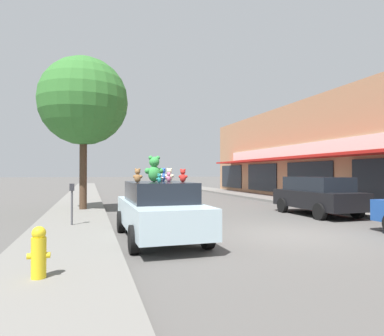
% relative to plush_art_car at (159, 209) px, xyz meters
% --- Properties ---
extents(ground_plane, '(260.00, 260.00, 0.00)m').
position_rel_plush_art_car_xyz_m(ground_plane, '(3.61, -0.44, -0.80)').
color(ground_plane, '#514F4C').
extents(sidewalk_near, '(2.32, 90.00, 0.15)m').
position_rel_plush_art_car_xyz_m(sidewalk_near, '(-2.28, -0.44, -0.72)').
color(sidewalk_near, slate).
rests_on(sidewalk_near, ground_plane).
extents(plush_art_car, '(1.93, 4.54, 1.51)m').
position_rel_plush_art_car_xyz_m(plush_art_car, '(0.00, 0.00, 0.00)').
color(plush_art_car, '#ADC6D1').
rests_on(plush_art_car, ground_plane).
extents(teddy_bear_giant, '(0.51, 0.32, 0.70)m').
position_rel_plush_art_car_xyz_m(teddy_bear_giant, '(-0.10, 0.19, 1.05)').
color(teddy_bear_giant, green).
rests_on(teddy_bear_giant, plush_art_car).
extents(teddy_bear_cream, '(0.28, 0.22, 0.37)m').
position_rel_plush_art_car_xyz_m(teddy_bear_cream, '(0.38, 0.48, 0.90)').
color(teddy_bear_cream, beige).
rests_on(teddy_bear_cream, plush_art_car).
extents(teddy_bear_pink, '(0.20, 0.16, 0.26)m').
position_rel_plush_art_car_xyz_m(teddy_bear_pink, '(0.26, 0.04, 0.84)').
color(teddy_bear_pink, pink).
rests_on(teddy_bear_pink, plush_art_car).
extents(teddy_bear_red, '(0.24, 0.23, 0.35)m').
position_rel_plush_art_car_xyz_m(teddy_bear_red, '(0.56, -0.34, 0.88)').
color(teddy_bear_red, red).
rests_on(teddy_bear_red, plush_art_car).
extents(teddy_bear_white, '(0.16, 0.15, 0.23)m').
position_rel_plush_art_car_xyz_m(teddy_bear_white, '(0.15, 0.51, 0.83)').
color(teddy_bear_white, white).
rests_on(teddy_bear_white, plush_art_car).
extents(teddy_bear_teal, '(0.16, 0.15, 0.23)m').
position_rel_plush_art_car_xyz_m(teddy_bear_teal, '(-0.17, -0.90, 0.83)').
color(teddy_bear_teal, teal).
rests_on(teddy_bear_teal, plush_art_car).
extents(teddy_bear_blue, '(0.24, 0.28, 0.38)m').
position_rel_plush_art_car_xyz_m(teddy_bear_blue, '(0.28, 0.81, 0.90)').
color(teddy_bear_blue, blue).
rests_on(teddy_bear_blue, plush_art_car).
extents(teddy_bear_brown, '(0.25, 0.22, 0.35)m').
position_rel_plush_art_car_xyz_m(teddy_bear_brown, '(-0.61, -0.32, 0.89)').
color(teddy_bear_brown, olive).
rests_on(teddy_bear_brown, plush_art_car).
extents(parked_car_far_center, '(1.89, 4.11, 1.58)m').
position_rel_plush_art_car_xyz_m(parked_car_far_center, '(7.25, 3.17, 0.05)').
color(parked_car_far_center, black).
rests_on(parked_car_far_center, ground_plane).
extents(street_tree, '(3.88, 3.88, 6.71)m').
position_rel_plush_art_car_xyz_m(street_tree, '(-2.04, 6.92, 4.11)').
color(street_tree, '#473323').
rests_on(street_tree, sidewalk_near).
extents(fire_hydrant, '(0.33, 0.22, 0.79)m').
position_rel_plush_art_car_xyz_m(fire_hydrant, '(-2.49, -3.19, -0.25)').
color(fire_hydrant, yellow).
rests_on(fire_hydrant, sidewalk_near).
extents(parking_meter, '(0.14, 0.10, 1.27)m').
position_rel_plush_art_car_xyz_m(parking_meter, '(-2.28, 2.25, 0.17)').
color(parking_meter, '#4C4C51').
rests_on(parking_meter, sidewalk_near).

